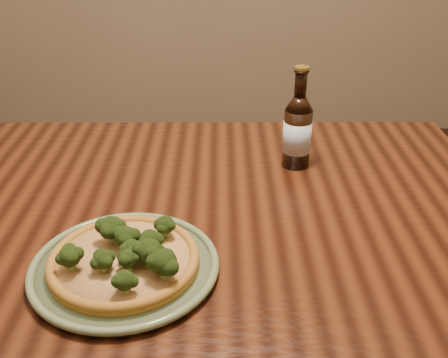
{
  "coord_description": "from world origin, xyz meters",
  "views": [
    {
      "loc": [
        0.21,
        -0.8,
        1.31
      ],
      "look_at": [
        0.21,
        0.09,
        0.82
      ],
      "focal_mm": 42.0,
      "sensor_mm": 36.0,
      "label": 1
    }
  ],
  "objects_px": {
    "pizza": "(126,258)",
    "beer_bottle": "(297,131)",
    "table": "(124,245)",
    "plate": "(125,267)"
  },
  "relations": [
    {
      "from": "table",
      "to": "beer_bottle",
      "type": "relative_size",
      "value": 6.79
    },
    {
      "from": "table",
      "to": "plate",
      "type": "distance_m",
      "value": 0.23
    },
    {
      "from": "plate",
      "to": "beer_bottle",
      "type": "xyz_separation_m",
      "value": [
        0.34,
        0.39,
        0.08
      ]
    },
    {
      "from": "table",
      "to": "plate",
      "type": "xyz_separation_m",
      "value": [
        0.04,
        -0.2,
        0.1
      ]
    },
    {
      "from": "table",
      "to": "pizza",
      "type": "relative_size",
      "value": 6.33
    },
    {
      "from": "beer_bottle",
      "to": "table",
      "type": "bearing_deg",
      "value": -164.11
    },
    {
      "from": "pizza",
      "to": "beer_bottle",
      "type": "relative_size",
      "value": 1.07
    },
    {
      "from": "plate",
      "to": "beer_bottle",
      "type": "bearing_deg",
      "value": 49.47
    },
    {
      "from": "pizza",
      "to": "beer_bottle",
      "type": "distance_m",
      "value": 0.52
    },
    {
      "from": "beer_bottle",
      "to": "pizza",
      "type": "bearing_deg",
      "value": -140.61
    }
  ]
}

